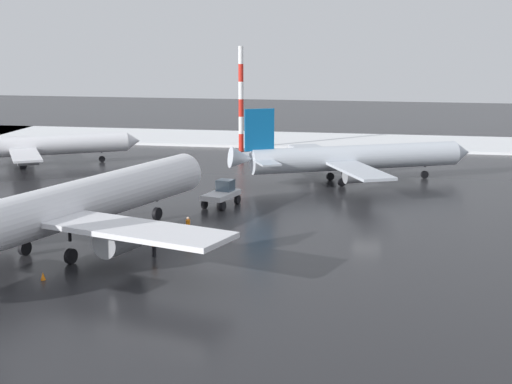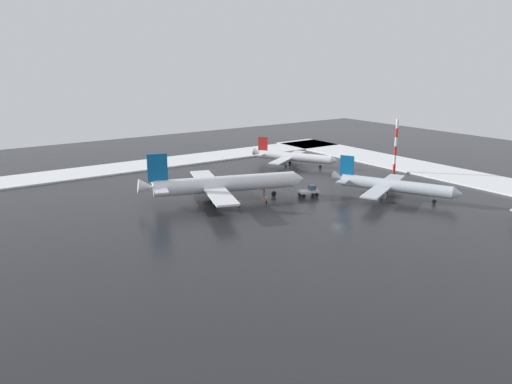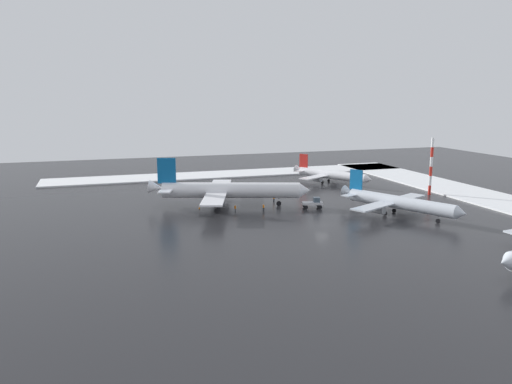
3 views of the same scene
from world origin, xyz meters
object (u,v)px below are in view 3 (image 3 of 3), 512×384
object	(u,v)px
antenna_mast	(431,166)
traffic_cone_near_nose	(199,208)
pushback_tug	(313,203)
ground_crew_by_nose_gear	(235,208)
traffic_cone_mid_line	(214,196)
airplane_parked_starboard	(227,190)
ground_crew_near_tug	(274,198)
airplane_far_rear	(330,175)
airplane_parked_portside	(397,202)
ground_crew_beside_wing	(264,207)

from	to	relation	value
antenna_mast	traffic_cone_near_nose	distance (m)	59.97
pushback_tug	ground_crew_by_nose_gear	bearing A→B (deg)	-169.68
ground_crew_by_nose_gear	traffic_cone_near_nose	size ratio (longest dim) A/B	3.11
traffic_cone_near_nose	traffic_cone_mid_line	size ratio (longest dim) A/B	1.00
pushback_tug	airplane_parked_starboard	bearing A→B (deg)	169.64
ground_crew_near_tug	traffic_cone_near_nose	bearing A→B (deg)	-104.38
antenna_mast	ground_crew_near_tug	bearing A→B (deg)	84.75
airplane_far_rear	ground_crew_by_nose_gear	bearing A→B (deg)	-83.42
airplane_parked_starboard	antenna_mast	xyz separation A→B (m)	(-3.28, -52.72, 3.66)
airplane_parked_portside	pushback_tug	distance (m)	18.39
pushback_tug	ground_crew_by_nose_gear	world-z (taller)	pushback_tug
airplane_far_rear	ground_crew_beside_wing	xyz separation A→B (m)	(-27.98, 29.83, -1.60)
antenna_mast	traffic_cone_near_nose	bearing A→B (deg)	87.91
airplane_far_rear	ground_crew_by_nose_gear	size ratio (longest dim) A/B	13.86
airplane_parked_portside	traffic_cone_near_nose	world-z (taller)	airplane_parked_portside
airplane_parked_starboard	airplane_parked_portside	distance (m)	37.85
pushback_tug	antenna_mast	size ratio (longest dim) A/B	0.34
airplane_far_rear	ground_crew_near_tug	bearing A→B (deg)	-81.63
antenna_mast	traffic_cone_near_nose	world-z (taller)	antenna_mast
airplane_far_rear	pushback_tug	world-z (taller)	airplane_far_rear
pushback_tug	traffic_cone_near_nose	distance (m)	25.83
ground_crew_by_nose_gear	antenna_mast	bearing A→B (deg)	-157.22
airplane_parked_starboard	ground_crew_beside_wing	world-z (taller)	airplane_parked_starboard
ground_crew_near_tug	antenna_mast	xyz separation A→B (m)	(-3.77, -41.08, 6.37)
ground_crew_near_tug	ground_crew_by_nose_gear	distance (m)	13.86
airplane_parked_portside	ground_crew_by_nose_gear	size ratio (longest dim) A/B	15.92
pushback_tug	traffic_cone_mid_line	bearing A→B (deg)	149.25
antenna_mast	airplane_parked_starboard	bearing A→B (deg)	86.44
traffic_cone_near_nose	traffic_cone_mid_line	xyz separation A→B (m)	(11.53, -6.19, 0.00)
airplane_parked_starboard	ground_crew_near_tug	xyz separation A→B (m)	(0.49, -11.64, -2.71)
airplane_far_rear	traffic_cone_near_nose	size ratio (longest dim) A/B	43.09
airplane_parked_starboard	ground_crew_near_tug	size ratio (longest dim) A/B	21.34
airplane_parked_starboard	airplane_parked_portside	world-z (taller)	airplane_parked_starboard
airplane_parked_starboard	ground_crew_beside_wing	size ratio (longest dim) A/B	21.34
pushback_tug	ground_crew_beside_wing	world-z (taller)	pushback_tug
airplane_parked_starboard	ground_crew_beside_wing	distance (m)	10.49
ground_crew_by_nose_gear	traffic_cone_mid_line	world-z (taller)	ground_crew_by_nose_gear
ground_crew_beside_wing	traffic_cone_near_nose	distance (m)	14.70
traffic_cone_near_nose	ground_crew_beside_wing	bearing A→B (deg)	-118.17
airplane_far_rear	antenna_mast	world-z (taller)	antenna_mast
ground_crew_beside_wing	airplane_far_rear	bearing A→B (deg)	140.75
airplane_parked_portside	traffic_cone_near_nose	bearing A→B (deg)	-141.58
traffic_cone_near_nose	ground_crew_near_tug	bearing A→B (deg)	-85.03
ground_crew_by_nose_gear	traffic_cone_near_nose	xyz separation A→B (m)	(5.90, 6.78, -0.70)
ground_crew_beside_wing	traffic_cone_near_nose	xyz separation A→B (m)	(6.93, 12.94, -0.70)
airplane_parked_starboard	airplane_far_rear	world-z (taller)	airplane_parked_starboard
ground_crew_beside_wing	traffic_cone_mid_line	xyz separation A→B (m)	(18.46, 6.75, -0.70)
ground_crew_beside_wing	airplane_parked_starboard	bearing A→B (deg)	-135.02
airplane_parked_starboard	airplane_far_rear	size ratio (longest dim) A/B	1.54
ground_crew_near_tug	pushback_tug	bearing A→B (deg)	16.42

